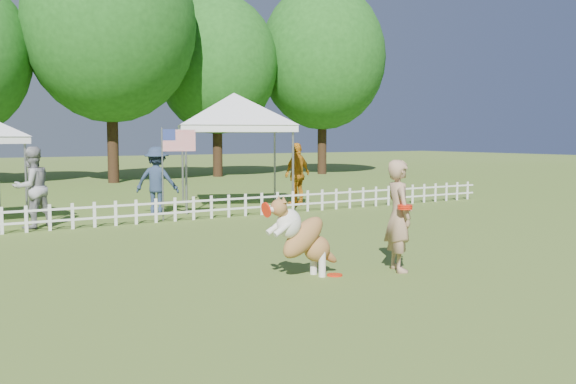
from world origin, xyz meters
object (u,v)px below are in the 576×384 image
at_px(dog, 304,237).
at_px(frisbee_on_turf, 335,275).
at_px(flag_pole, 163,174).
at_px(handler, 399,216).
at_px(spectator_a, 32,187).
at_px(canopy_tent_right, 234,152).
at_px(spectator_c, 297,174).
at_px(spectator_b, 157,181).

relative_size(dog, frisbee_on_turf, 5.17).
relative_size(dog, flag_pole, 0.52).
bearing_deg(handler, spectator_a, 47.04).
relative_size(dog, canopy_tent_right, 0.37).
xyz_separation_m(dog, spectator_a, (-2.42, 7.73, 0.33)).
bearing_deg(spectator_c, frisbee_on_turf, 40.11).
distance_m(canopy_tent_right, spectator_b, 2.74).
distance_m(canopy_tent_right, spectator_a, 6.16).
distance_m(handler, canopy_tent_right, 9.71).
bearing_deg(spectator_c, handler, 46.33).
bearing_deg(spectator_c, canopy_tent_right, -38.63).
height_order(dog, flag_pole, flag_pole).
relative_size(flag_pole, spectator_a, 1.24).
height_order(frisbee_on_turf, spectator_b, spectator_b).
distance_m(handler, spectator_a, 9.03).
xyz_separation_m(canopy_tent_right, spectator_b, (-2.60, -0.45, -0.74)).
relative_size(handler, canopy_tent_right, 0.53).
xyz_separation_m(flag_pole, spectator_a, (-3.05, 0.36, -0.23)).
distance_m(dog, canopy_tent_right, 9.81).
distance_m(handler, spectator_c, 9.65).
relative_size(frisbee_on_turf, spectator_a, 0.13).
bearing_deg(spectator_c, spectator_b, -22.31).
relative_size(spectator_a, spectator_b, 1.02).
bearing_deg(frisbee_on_turf, spectator_a, 110.12).
height_order(handler, spectator_c, spectator_c).
bearing_deg(dog, spectator_c, 55.55).
relative_size(flag_pole, spectator_b, 1.27).
xyz_separation_m(spectator_a, spectator_b, (3.37, 0.90, -0.02)).
bearing_deg(flag_pole, spectator_a, -174.16).
bearing_deg(frisbee_on_turf, handler, -12.71).
bearing_deg(spectator_a, frisbee_on_turf, 88.53).
bearing_deg(handler, spectator_b, 24.76).
distance_m(frisbee_on_turf, spectator_c, 9.96).
relative_size(canopy_tent_right, spectator_b, 1.81).
xyz_separation_m(flag_pole, spectator_c, (4.76, 1.09, -0.21)).
height_order(flag_pole, spectator_b, flag_pole).
bearing_deg(canopy_tent_right, flag_pole, -128.60).
xyz_separation_m(frisbee_on_turf, spectator_a, (-2.88, 7.87, 0.93)).
bearing_deg(frisbee_on_turf, spectator_b, 86.82).
relative_size(frisbee_on_turf, spectator_b, 0.13).
relative_size(dog, spectator_a, 0.65).
height_order(canopy_tent_right, flag_pole, canopy_tent_right).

